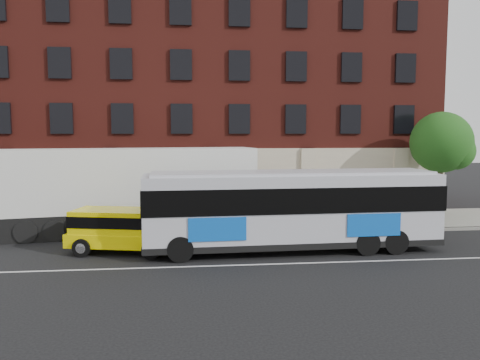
{
  "coord_description": "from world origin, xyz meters",
  "views": [
    {
      "loc": [
        -1.55,
        -17.87,
        5.13
      ],
      "look_at": [
        1.07,
        5.5,
        2.83
      ],
      "focal_mm": 36.51,
      "sensor_mm": 36.0,
      "label": 1
    }
  ],
  "objects": [
    {
      "name": "kerb",
      "position": [
        0.0,
        6.0,
        0.07
      ],
      "size": [
        60.0,
        0.25,
        0.15
      ],
      "primitive_type": "cube",
      "color": "gray",
      "rests_on": "ground"
    },
    {
      "name": "lane_line",
      "position": [
        0.0,
        0.5,
        0.01
      ],
      "size": [
        60.0,
        0.12,
        0.01
      ],
      "primitive_type": "cube",
      "color": "silver",
      "rests_on": "ground"
    },
    {
      "name": "street_tree",
      "position": [
        13.54,
        9.48,
        4.41
      ],
      "size": [
        3.6,
        3.6,
        6.2
      ],
      "color": "#3E2B1F",
      "rests_on": "sidewalk"
    },
    {
      "name": "ground",
      "position": [
        0.0,
        0.0,
        0.0
      ],
      "size": [
        120.0,
        120.0,
        0.0
      ],
      "primitive_type": "plane",
      "color": "black",
      "rests_on": "ground"
    },
    {
      "name": "sidewalk",
      "position": [
        0.0,
        9.0,
        0.07
      ],
      "size": [
        60.0,
        6.0,
        0.15
      ],
      "primitive_type": "cube",
      "color": "gray",
      "rests_on": "ground"
    },
    {
      "name": "sign_pole",
      "position": [
        -8.5,
        6.15,
        1.45
      ],
      "size": [
        0.3,
        0.2,
        2.5
      ],
      "color": "gray",
      "rests_on": "ground"
    },
    {
      "name": "building",
      "position": [
        -0.01,
        16.92,
        7.58
      ],
      "size": [
        30.0,
        12.1,
        15.0
      ],
      "color": "#591B15",
      "rests_on": "sidewalk"
    },
    {
      "name": "shipping_container",
      "position": [
        -4.41,
        7.45,
        2.13
      ],
      "size": [
        13.19,
        4.83,
        4.31
      ],
      "color": "black",
      "rests_on": "ground"
    },
    {
      "name": "yellow_suv",
      "position": [
        -4.41,
        3.11,
        1.07
      ],
      "size": [
        5.01,
        2.94,
        1.86
      ],
      "color": "#FFEB02",
      "rests_on": "ground"
    },
    {
      "name": "city_bus",
      "position": [
        3.01,
        2.54,
        1.92
      ],
      "size": [
        12.77,
        3.09,
        3.48
      ],
      "color": "#B0B1BA",
      "rests_on": "ground"
    }
  ]
}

